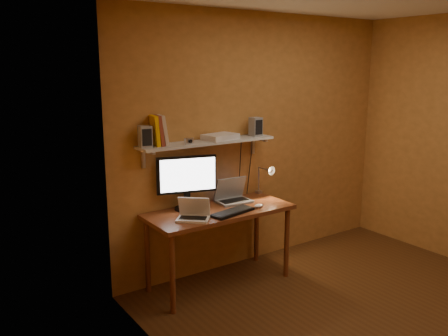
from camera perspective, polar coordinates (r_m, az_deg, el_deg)
room at (r=3.91m, az=19.21°, el=0.20°), size 3.44×3.24×2.64m
desk at (r=4.48m, az=-0.54°, el=-6.04°), size 1.40×0.60×0.75m
wall_shelf at (r=4.47m, az=-1.95°, el=3.09°), size 1.40×0.25×0.21m
monitor at (r=4.39m, az=-4.50°, el=-1.42°), size 0.55×0.29×0.51m
laptop at (r=4.69m, az=1.00°, el=-3.29°), size 0.35×0.26×0.24m
netbook at (r=4.17m, az=-3.69°, el=-5.45°), size 0.34×0.33×0.20m
keyboard at (r=4.33m, az=1.04°, el=-5.34°), size 0.47×0.24×0.02m
mouse at (r=4.52m, az=4.21°, el=-4.55°), size 0.10×0.07×0.04m
desk_lamp at (r=4.88m, az=5.06°, el=-0.96°), size 0.09×0.23×0.38m
speaker_left at (r=4.16m, az=-9.47°, el=3.75°), size 0.12×0.12×0.19m
speaker_right at (r=4.78m, az=3.83°, el=4.98°), size 0.11×0.11×0.19m
books at (r=4.23m, az=-7.86°, el=4.50°), size 0.16×0.19×0.27m
shelf_camera at (r=4.28m, az=-4.22°, el=3.25°), size 0.10×0.05×0.06m
router at (r=4.54m, az=-0.46°, el=3.78°), size 0.36×0.27×0.05m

